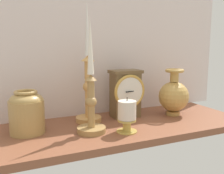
{
  "coord_description": "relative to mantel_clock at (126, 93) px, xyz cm",
  "views": [
    {
      "loc": [
        -37.35,
        -80.78,
        28.69
      ],
      "look_at": [
        -1.59,
        0.0,
        14.0
      ],
      "focal_mm": 40.71,
      "sensor_mm": 36.0,
      "label": 1
    }
  ],
  "objects": [
    {
      "name": "candlestick_tall_left",
      "position": [
        -15.69,
        0.16,
        2.96
      ],
      "size": [
        9.69,
        9.69,
        44.26
      ],
      "color": "tan",
      "rests_on": "ground_plane"
    },
    {
      "name": "pillar_candle_front",
      "position": [
        -8.21,
        -16.18,
        -3.9
      ],
      "size": [
        6.89,
        6.89,
        11.77
      ],
      "color": "tan",
      "rests_on": "ground_plane"
    },
    {
      "name": "mantel_clock",
      "position": [
        0.0,
        0.0,
        0.0
      ],
      "size": [
        13.06,
        8.89,
        18.87
      ],
      "color": "brown",
      "rests_on": "ground_plane"
    },
    {
      "name": "brass_vase_jar",
      "position": [
        -38.15,
        -3.86,
        -2.42
      ],
      "size": [
        11.3,
        11.3,
        14.25
      ],
      "color": "#AE884B",
      "rests_on": "ground_plane"
    },
    {
      "name": "brass_vase_bulbous",
      "position": [
        19.32,
        -5.25,
        -1.57
      ],
      "size": [
        12.32,
        12.32,
        19.09
      ],
      "color": "tan",
      "rests_on": "ground_plane"
    },
    {
      "name": "ground_plane",
      "position": [
        -7.82,
        -7.59,
        -10.99
      ],
      "size": [
        100.0,
        36.0,
        2.4
      ],
      "primitive_type": "cube",
      "color": "brown"
    },
    {
      "name": "back_wall",
      "position": [
        -7.82,
        10.91,
        22.71
      ],
      "size": [
        120.0,
        2.0,
        65.0
      ],
      "primitive_type": "cube",
      "color": "silver",
      "rests_on": "ground_plane"
    },
    {
      "name": "candlestick_tall_center",
      "position": [
        -18.76,
        -11.82,
        1.05
      ],
      "size": [
        9.57,
        9.57,
        37.8
      ],
      "color": "#A98048",
      "rests_on": "ground_plane"
    }
  ]
}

